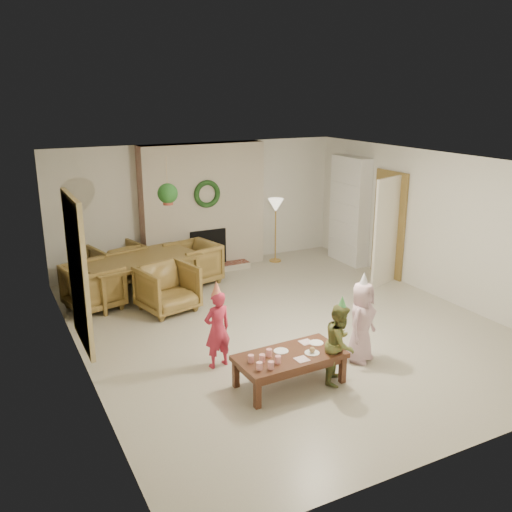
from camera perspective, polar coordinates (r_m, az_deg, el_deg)
floor at (r=8.61m, az=3.01°, el=-7.13°), size 7.00×7.00×0.00m
ceiling at (r=7.94m, az=3.29°, el=9.61°), size 7.00×7.00×0.00m
wall_back at (r=11.27m, az=-5.84°, el=5.22°), size 7.00×0.00×7.00m
wall_front at (r=5.63m, az=21.46°, el=-7.85°), size 7.00×0.00×7.00m
wall_left at (r=7.23m, az=-17.93°, el=-2.09°), size 0.00×7.00×7.00m
wall_right at (r=10.00m, az=18.22°, el=2.98°), size 0.00×7.00×7.00m
fireplace_mass at (r=11.08m, az=-5.46°, el=5.04°), size 2.50×0.40×2.50m
fireplace_hearth at (r=11.07m, az=-4.62°, el=-1.32°), size 1.60×0.30×0.12m
fireplace_firebox at (r=11.11m, az=-5.00°, el=0.83°), size 0.75×0.12×0.75m
fireplace_wreath at (r=10.82m, az=-5.05°, el=6.38°), size 0.54×0.10×0.54m
floor_lamp_base at (r=11.74m, az=1.99°, el=-0.46°), size 0.25×0.25×0.03m
floor_lamp_post at (r=11.58m, az=2.02°, el=2.44°), size 0.03×0.03×1.20m
floor_lamp_shade at (r=11.45m, az=2.05°, el=5.25°), size 0.32×0.32×0.27m
bookshelf_carcass at (r=11.62m, az=9.61°, el=4.67°), size 0.30×1.00×2.20m
bookshelf_shelf_a at (r=11.76m, az=9.38°, el=1.56°), size 0.30×0.92×0.03m
bookshelf_shelf_b at (r=11.66m, az=9.47°, el=3.46°), size 0.30×0.92×0.03m
bookshelf_shelf_c at (r=11.58m, az=9.57°, el=5.38°), size 0.30×0.92×0.03m
bookshelf_shelf_d at (r=11.51m, az=9.66°, el=7.34°), size 0.30×0.92×0.03m
books_row_lower at (r=11.59m, az=9.77°, el=2.04°), size 0.20×0.40×0.24m
books_row_mid at (r=11.66m, az=9.28°, el=4.17°), size 0.20×0.44×0.24m
books_row_upper at (r=11.46m, az=9.81°, el=5.92°), size 0.20×0.36×0.22m
door_frame at (r=10.87m, az=13.53°, el=3.18°), size 0.05×0.86×2.04m
door_leaf at (r=10.36m, az=13.27°, el=2.41°), size 0.77×0.32×2.00m
curtain_panel at (r=7.42m, az=-17.89°, el=-1.60°), size 0.06×1.20×2.00m
dining_table at (r=9.85m, az=-11.74°, el=-2.16°), size 2.19×1.54×0.70m
dining_chair_near at (r=9.12m, az=-9.08°, el=-3.32°), size 1.00×1.02×0.77m
dining_chair_far at (r=10.59m, az=-14.05°, el=-0.78°), size 1.00×1.02×0.77m
dining_chair_left at (r=9.49m, az=-16.37°, el=-3.02°), size 1.02×1.00×0.77m
dining_chair_right at (r=10.38m, az=-6.48°, el=-0.73°), size 1.02×1.00×0.77m
hanging_plant_cord at (r=8.82m, az=-9.15°, el=7.85°), size 0.01×0.01×0.70m
hanging_plant_pot at (r=8.88m, az=-9.05°, el=5.62°), size 0.16×0.16×0.12m
hanging_plant_foliage at (r=8.86m, az=-9.09°, el=6.38°), size 0.32×0.32×0.32m
coffee_table_top at (r=6.84m, az=3.51°, el=-10.30°), size 1.35×0.71×0.06m
coffee_table_apron at (r=6.87m, az=3.50°, el=-10.83°), size 1.24×0.60×0.08m
coffee_leg_fl at (r=6.46m, az=0.15°, el=-14.05°), size 0.07×0.07×0.35m
coffee_leg_fr at (r=7.05m, az=8.90°, el=-11.47°), size 0.07×0.07×0.35m
coffee_leg_bl at (r=6.88m, az=-2.09°, el=-12.03°), size 0.07×0.07×0.35m
coffee_leg_br at (r=7.43m, az=6.33°, el=-9.81°), size 0.07×0.07×0.35m
cup_a at (r=6.45m, az=0.36°, el=-11.24°), size 0.07×0.07×0.09m
cup_b at (r=6.61m, az=-0.52°, el=-10.52°), size 0.07×0.07×0.09m
cup_c at (r=6.47m, az=1.55°, el=-11.18°), size 0.07×0.07×0.09m
cup_d at (r=6.62m, az=0.64°, el=-10.46°), size 0.07×0.07×0.09m
cup_e at (r=6.59m, az=2.27°, el=-10.60°), size 0.07×0.07×0.09m
cup_f at (r=6.75m, az=1.36°, el=-9.92°), size 0.07×0.07×0.09m
plate_a at (r=6.89m, az=2.60°, el=-9.74°), size 0.19×0.19×0.01m
plate_b at (r=6.87m, az=5.79°, el=-9.88°), size 0.19×0.19×0.01m
plate_c at (r=7.13m, az=6.22°, el=-8.87°), size 0.19×0.19×0.01m
food_scoop at (r=6.86m, az=5.80°, el=-9.58°), size 0.07×0.07×0.07m
napkin_left at (r=6.71m, az=4.74°, el=-10.55°), size 0.16×0.16×0.01m
napkin_right at (r=7.14m, az=5.16°, el=-8.82°), size 0.16×0.16×0.01m
child_red at (r=7.21m, az=-4.00°, el=-7.55°), size 0.41×0.30×1.04m
party_hat_red at (r=7.00m, az=-4.09°, el=-3.34°), size 0.17×0.17×0.20m
child_plaid at (r=6.93m, az=8.67°, el=-8.89°), size 0.62×0.61×1.01m
party_hat_plaid at (r=6.72m, az=8.87°, el=-4.71°), size 0.15×0.15×0.17m
child_pink at (r=7.47m, az=10.82°, el=-6.68°), size 0.64×0.56×1.10m
party_hat_pink at (r=7.25m, az=11.07°, el=-2.36°), size 0.18×0.18×0.20m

